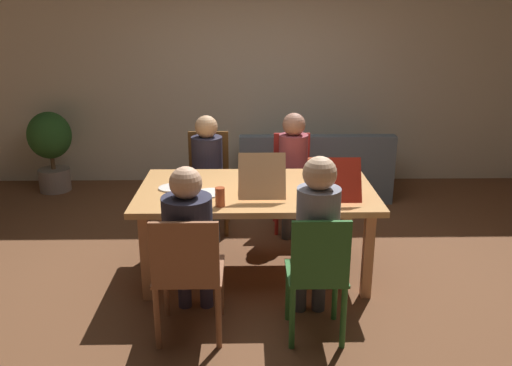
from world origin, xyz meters
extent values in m
plane|color=brown|center=(0.00, 0.00, 0.00)|extent=(20.00, 20.00, 0.00)
cube|color=beige|center=(0.00, 2.62, 1.45)|extent=(7.37, 0.12, 2.90)
cube|color=tan|center=(0.00, 0.00, 0.73)|extent=(1.91, 1.10, 0.05)
cube|color=tan|center=(-0.85, -0.44, 0.35)|extent=(0.07, 0.07, 0.70)
cube|color=tan|center=(0.85, -0.44, 0.35)|extent=(0.07, 0.07, 0.70)
cube|color=tan|center=(-0.85, 0.44, 0.35)|extent=(0.07, 0.07, 0.70)
cube|color=tan|center=(0.85, 0.44, 0.35)|extent=(0.07, 0.07, 0.70)
cylinder|color=#955C3D|center=(-0.67, -0.67, 0.23)|extent=(0.04, 0.04, 0.45)
cylinder|color=#955C3D|center=(-0.27, -0.67, 0.23)|extent=(0.04, 0.04, 0.45)
cylinder|color=#955C3D|center=(-0.67, -1.08, 0.23)|extent=(0.04, 0.04, 0.45)
cylinder|color=#955C3D|center=(-0.27, -1.08, 0.23)|extent=(0.04, 0.04, 0.45)
cube|color=#955C3D|center=(-0.47, -0.88, 0.46)|extent=(0.46, 0.46, 0.02)
cube|color=#955C3D|center=(-0.47, -1.09, 0.69)|extent=(0.43, 0.03, 0.43)
cylinder|color=#382F45|center=(-0.55, -0.56, 0.24)|extent=(0.10, 0.10, 0.47)
cylinder|color=#382F45|center=(-0.38, -0.56, 0.24)|extent=(0.10, 0.10, 0.47)
cube|color=#382F45|center=(-0.47, -0.71, 0.52)|extent=(0.30, 0.34, 0.11)
cylinder|color=#2A2A3C|center=(-0.47, -0.88, 0.76)|extent=(0.33, 0.33, 0.47)
sphere|color=#E0AC87|center=(-0.47, -0.88, 1.09)|extent=(0.21, 0.21, 0.21)
cylinder|color=#2D6A2E|center=(0.21, -0.75, 0.23)|extent=(0.04, 0.04, 0.45)
cylinder|color=#2D6A2E|center=(0.55, -0.75, 0.23)|extent=(0.04, 0.04, 0.45)
cylinder|color=#2D6A2E|center=(0.21, -1.09, 0.23)|extent=(0.04, 0.04, 0.45)
cylinder|color=#2D6A2E|center=(0.55, -1.09, 0.23)|extent=(0.04, 0.04, 0.45)
cube|color=#2D6A2E|center=(0.38, -0.92, 0.46)|extent=(0.39, 0.40, 0.02)
cube|color=#2D6A2E|center=(0.38, -1.10, 0.69)|extent=(0.37, 0.03, 0.44)
cylinder|color=#3E3B42|center=(0.31, -0.62, 0.24)|extent=(0.10, 0.10, 0.47)
cylinder|color=#3E3B42|center=(0.45, -0.62, 0.24)|extent=(0.10, 0.10, 0.47)
cube|color=#3E3B42|center=(0.38, -0.76, 0.52)|extent=(0.26, 0.31, 0.11)
cylinder|color=gray|center=(0.38, -0.92, 0.79)|extent=(0.28, 0.28, 0.54)
sphere|color=#DCB18B|center=(0.38, -0.92, 1.16)|extent=(0.22, 0.22, 0.22)
cylinder|color=brown|center=(-0.28, 0.74, 0.23)|extent=(0.04, 0.04, 0.45)
cylinder|color=brown|center=(-0.65, 0.74, 0.23)|extent=(0.04, 0.04, 0.45)
cylinder|color=brown|center=(-0.28, 1.11, 0.23)|extent=(0.04, 0.04, 0.45)
cylinder|color=brown|center=(-0.65, 1.11, 0.23)|extent=(0.04, 0.04, 0.45)
cube|color=brown|center=(-0.47, 0.93, 0.46)|extent=(0.43, 0.43, 0.02)
cube|color=brown|center=(-0.47, 1.13, 0.72)|extent=(0.41, 0.03, 0.50)
cylinder|color=#2D3745|center=(-0.39, 0.61, 0.24)|extent=(0.10, 0.10, 0.47)
cylinder|color=#2D3745|center=(-0.54, 0.61, 0.24)|extent=(0.10, 0.10, 0.47)
cube|color=#2D3745|center=(-0.47, 0.76, 0.52)|extent=(0.27, 0.34, 0.11)
cylinder|color=#2A283A|center=(-0.47, 0.93, 0.74)|extent=(0.30, 0.30, 0.44)
sphere|color=tan|center=(-0.47, 0.93, 1.06)|extent=(0.22, 0.22, 0.22)
cylinder|color=#B12925|center=(0.55, 0.77, 0.23)|extent=(0.04, 0.04, 0.45)
cylinder|color=#B12925|center=(0.22, 0.77, 0.23)|extent=(0.04, 0.04, 0.45)
cylinder|color=#B12925|center=(0.55, 1.12, 0.23)|extent=(0.04, 0.04, 0.45)
cylinder|color=#B12925|center=(0.22, 1.12, 0.23)|extent=(0.04, 0.04, 0.45)
cube|color=#B12925|center=(0.38, 0.94, 0.46)|extent=(0.39, 0.41, 0.02)
cube|color=#B12925|center=(0.38, 1.13, 0.71)|extent=(0.37, 0.03, 0.48)
cylinder|color=#3C3F44|center=(0.45, 0.67, 0.24)|extent=(0.10, 0.10, 0.47)
cylinder|color=#3C3F44|center=(0.31, 0.67, 0.24)|extent=(0.10, 0.10, 0.47)
cube|color=#3C3F44|center=(0.38, 0.80, 0.52)|extent=(0.26, 0.28, 0.11)
cylinder|color=#9C424B|center=(0.38, 0.94, 0.75)|extent=(0.29, 0.29, 0.46)
sphere|color=#A7725C|center=(0.38, 0.94, 1.08)|extent=(0.23, 0.23, 0.23)
cube|color=tan|center=(0.04, -0.03, 0.76)|extent=(0.36, 0.36, 0.02)
cylinder|color=gold|center=(0.04, -0.03, 0.78)|extent=(0.32, 0.32, 0.01)
cube|color=tan|center=(0.04, -0.27, 0.94)|extent=(0.36, 0.14, 0.34)
cube|color=red|center=(0.60, -0.12, 0.76)|extent=(0.34, 0.34, 0.03)
cylinder|color=gold|center=(0.60, -0.12, 0.78)|extent=(0.30, 0.30, 0.01)
cube|color=red|center=(0.60, -0.36, 0.93)|extent=(0.34, 0.15, 0.31)
cylinder|color=white|center=(-0.37, -0.13, 0.76)|extent=(0.22, 0.22, 0.01)
cylinder|color=white|center=(-0.69, 0.01, 0.76)|extent=(0.21, 0.21, 0.01)
cylinder|color=#B74C28|center=(-0.27, -0.41, 0.82)|extent=(0.07, 0.07, 0.14)
cylinder|color=#B0482A|center=(0.50, 0.40, 0.82)|extent=(0.07, 0.07, 0.14)
cube|color=slate|center=(0.72, 1.99, 0.22)|extent=(1.76, 0.79, 0.44)
cube|color=slate|center=(0.72, 1.67, 0.62)|extent=(1.76, 0.16, 0.36)
cube|color=slate|center=(-0.06, 1.99, 0.53)|extent=(0.20, 0.75, 0.18)
cube|color=slate|center=(1.50, 1.99, 0.53)|extent=(0.20, 0.75, 0.18)
cylinder|color=gray|center=(-2.45, 2.17, 0.14)|extent=(0.37, 0.37, 0.28)
cylinder|color=brown|center=(-2.45, 2.17, 0.39)|extent=(0.05, 0.05, 0.22)
ellipsoid|color=#2B5F26|center=(-2.45, 2.17, 0.70)|extent=(0.51, 0.51, 0.57)
camera|label=1|loc=(-0.07, -4.06, 2.13)|focal=36.93mm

